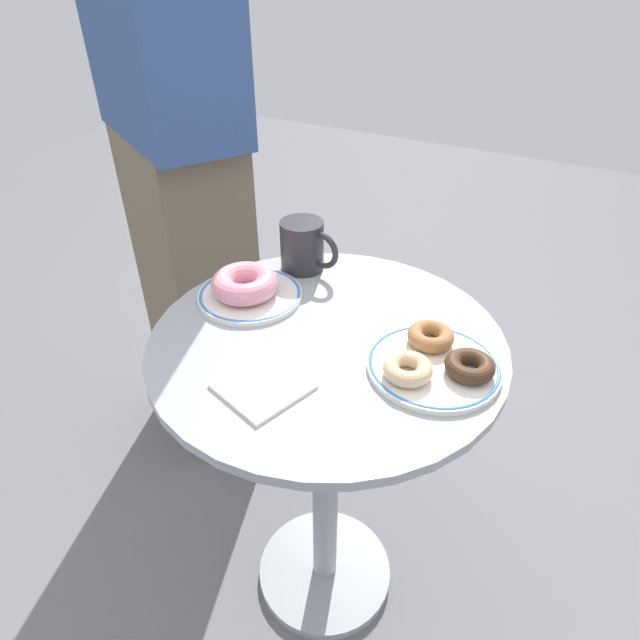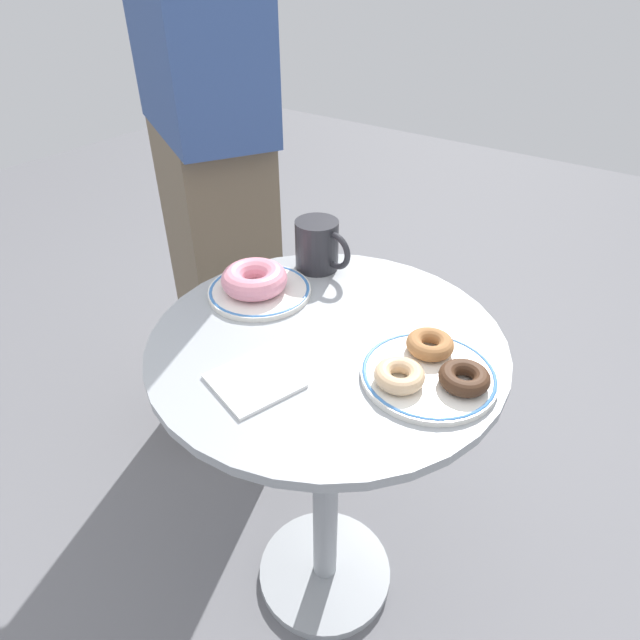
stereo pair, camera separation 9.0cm
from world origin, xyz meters
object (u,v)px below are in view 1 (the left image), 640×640
Objects in this scene: cafe_table at (326,433)px; plate_right at (433,366)px; plate_left at (250,295)px; donut_chocolate at (470,366)px; paper_napkin at (263,386)px; person_figure at (180,173)px; donut_glazed at (408,369)px; donut_pink_frosted at (245,283)px; donut_cinnamon at (431,336)px; coffee_mug at (304,246)px.

plate_right is (0.19, 0.01, 0.24)m from cafe_table.
plate_left is 2.56× the size of donut_chocolate.
paper_napkin is (-0.27, -0.17, -0.02)m from donut_chocolate.
plate_left is at bearing 176.27° from donut_chocolate.
plate_left is 0.26m from paper_napkin.
person_figure is (-0.77, 0.31, 0.08)m from plate_right.
donut_chocolate and donut_glazed have the same top height.
plate_right is 2.74× the size of donut_glazed.
donut_glazed is at bearing -12.95° from plate_left.
person_figure is (-0.56, 0.48, 0.08)m from paper_napkin.
cafe_table is 0.31m from donut_glazed.
donut_pink_frosted is at bearing -35.69° from person_figure.
donut_pink_frosted is 0.36m from donut_glazed.
donut_pink_frosted reaches higher than donut_cinnamon.
donut_chocolate is at bearing -3.73° from plate_left.
plate_left is 0.03m from donut_pink_frosted.
donut_glazed is 0.39m from coffee_mug.
donut_pink_frosted is at bearing -104.03° from coffee_mug.
donut_glazed is at bearing -11.81° from donut_pink_frosted.
donut_cinnamon is (0.36, 0.02, -0.01)m from donut_pink_frosted.
donut_cinnamon is (-0.08, 0.04, 0.00)m from donut_chocolate.
plate_right is 1.77× the size of paper_napkin.
paper_napkin is 0.37m from coffee_mug.
plate_right is at bearing -175.01° from donut_chocolate.
donut_pink_frosted is (-0.01, -0.01, 0.03)m from plate_left.
donut_pink_frosted is at bearing -176.46° from donut_cinnamon.
cafe_table is at bearing -12.16° from plate_left.
cafe_table is 0.29m from paper_napkin.
coffee_mug reaches higher than paper_napkin.
donut_glazed is 0.05× the size of person_figure.
person_figure is at bearing 163.36° from coffee_mug.
person_figure is (-0.43, 0.13, 0.03)m from coffee_mug.
coffee_mug is (0.03, 0.15, 0.05)m from plate_left.
plate_left is at bearing -177.39° from donut_cinnamon.
paper_napkin is at bearing -50.76° from plate_left.
cafe_table is at bearing -177.06° from donut_chocolate.
cafe_table is at bearing -28.36° from person_figure.
paper_napkin is 0.07× the size of person_figure.
cafe_table is 0.44× the size of person_figure.
donut_pink_frosted is 1.63× the size of donut_chocolate.
coffee_mug is at bearing 157.64° from donut_cinnamon.
coffee_mug is at bearing 75.97° from donut_pink_frosted.
plate_left is 0.36m from donut_glazed.
donut_chocolate reaches higher than paper_napkin.
person_figure is (-0.39, 0.28, 0.05)m from donut_pink_frosted.
coffee_mug is at bearing 156.19° from donut_chocolate.
coffee_mug is at bearing 110.65° from paper_napkin.
donut_glazed is (-0.03, -0.05, 0.02)m from plate_right.
donut_chocolate is 0.05× the size of person_figure.
coffee_mug is (-0.40, 0.17, 0.03)m from donut_chocolate.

